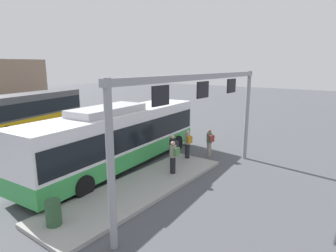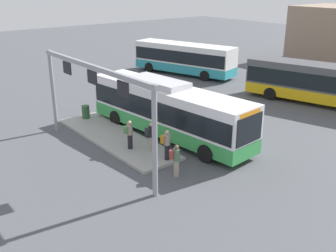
{
  "view_description": "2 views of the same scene",
  "coord_description": "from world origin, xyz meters",
  "px_view_note": "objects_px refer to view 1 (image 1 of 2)",
  "views": [
    {
      "loc": [
        -10.54,
        -11.0,
        5.54
      ],
      "look_at": [
        3.27,
        -0.84,
        1.82
      ],
      "focal_mm": 30.29,
      "sensor_mm": 36.0,
      "label": 1
    },
    {
      "loc": [
        18.08,
        -14.52,
        9.26
      ],
      "look_at": [
        1.83,
        -1.47,
        1.51
      ],
      "focal_mm": 42.51,
      "sensor_mm": 36.0,
      "label": 2
    }
  ],
  "objects_px": {
    "bus_main": "(120,134)",
    "person_waiting_near": "(210,142)",
    "person_boarding": "(188,143)",
    "trash_bin": "(53,213)",
    "person_waiting_far": "(173,156)",
    "person_waiting_mid": "(173,149)",
    "bus_background_right": "(28,109)"
  },
  "relations": [
    {
      "from": "person_boarding",
      "to": "trash_bin",
      "type": "height_order",
      "value": "person_boarding"
    },
    {
      "from": "bus_background_right",
      "to": "trash_bin",
      "type": "distance_m",
      "value": 17.76
    },
    {
      "from": "bus_main",
      "to": "person_waiting_near",
      "type": "relative_size",
      "value": 7.29
    },
    {
      "from": "bus_background_right",
      "to": "person_waiting_far",
      "type": "bearing_deg",
      "value": -109.27
    },
    {
      "from": "bus_main",
      "to": "person_boarding",
      "type": "xyz_separation_m",
      "value": [
        2.98,
        -2.48,
        -0.76
      ]
    },
    {
      "from": "person_boarding",
      "to": "person_waiting_mid",
      "type": "xyz_separation_m",
      "value": [
        -1.43,
        0.04,
        0.0
      ]
    },
    {
      "from": "person_waiting_far",
      "to": "trash_bin",
      "type": "height_order",
      "value": "person_waiting_far"
    },
    {
      "from": "bus_background_right",
      "to": "person_waiting_far",
      "type": "xyz_separation_m",
      "value": [
        -1.36,
        -16.54,
        -0.73
      ]
    },
    {
      "from": "bus_main",
      "to": "person_waiting_near",
      "type": "xyz_separation_m",
      "value": [
        4.5,
        -3.11,
        -0.92
      ]
    },
    {
      "from": "person_waiting_near",
      "to": "person_waiting_mid",
      "type": "bearing_deg",
      "value": 106.85
    },
    {
      "from": "person_boarding",
      "to": "person_waiting_mid",
      "type": "bearing_deg",
      "value": 117.29
    },
    {
      "from": "person_waiting_mid",
      "to": "person_waiting_far",
      "type": "height_order",
      "value": "same"
    },
    {
      "from": "bus_main",
      "to": "trash_bin",
      "type": "height_order",
      "value": "bus_main"
    },
    {
      "from": "person_boarding",
      "to": "trash_bin",
      "type": "bearing_deg",
      "value": 119.91
    },
    {
      "from": "bus_main",
      "to": "person_boarding",
      "type": "bearing_deg",
      "value": -44.78
    },
    {
      "from": "bus_main",
      "to": "bus_background_right",
      "type": "relative_size",
      "value": 1.1
    },
    {
      "from": "person_waiting_mid",
      "to": "person_waiting_far",
      "type": "distance_m",
      "value": 1.28
    },
    {
      "from": "bus_main",
      "to": "person_waiting_far",
      "type": "distance_m",
      "value": 3.33
    },
    {
      "from": "person_waiting_far",
      "to": "trash_bin",
      "type": "distance_m",
      "value": 6.33
    },
    {
      "from": "trash_bin",
      "to": "bus_background_right",
      "type": "bearing_deg",
      "value": 64.43
    },
    {
      "from": "bus_main",
      "to": "person_waiting_mid",
      "type": "xyz_separation_m",
      "value": [
        1.54,
        -2.44,
        -0.76
      ]
    },
    {
      "from": "bus_main",
      "to": "person_waiting_near",
      "type": "distance_m",
      "value": 5.55
    },
    {
      "from": "person_waiting_near",
      "to": "trash_bin",
      "type": "height_order",
      "value": "person_waiting_near"
    },
    {
      "from": "bus_main",
      "to": "person_boarding",
      "type": "relative_size",
      "value": 7.29
    },
    {
      "from": "person_waiting_far",
      "to": "trash_bin",
      "type": "xyz_separation_m",
      "value": [
        -6.29,
        0.56,
        -0.44
      ]
    },
    {
      "from": "bus_background_right",
      "to": "person_boarding",
      "type": "distance_m",
      "value": 15.88
    },
    {
      "from": "bus_main",
      "to": "person_waiting_near",
      "type": "height_order",
      "value": "bus_main"
    },
    {
      "from": "bus_background_right",
      "to": "person_waiting_near",
      "type": "xyz_separation_m",
      "value": [
        2.62,
        -16.45,
        -0.89
      ]
    },
    {
      "from": "bus_background_right",
      "to": "person_waiting_mid",
      "type": "xyz_separation_m",
      "value": [
        -0.34,
        -15.79,
        -0.73
      ]
    },
    {
      "from": "person_boarding",
      "to": "person_waiting_mid",
      "type": "relative_size",
      "value": 1.0
    },
    {
      "from": "person_boarding",
      "to": "bus_main",
      "type": "bearing_deg",
      "value": 79.04
    },
    {
      "from": "person_waiting_mid",
      "to": "person_waiting_far",
      "type": "relative_size",
      "value": 1.0
    }
  ]
}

